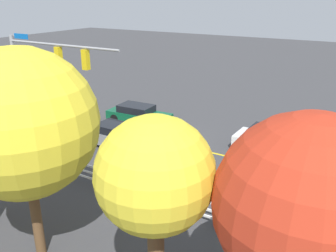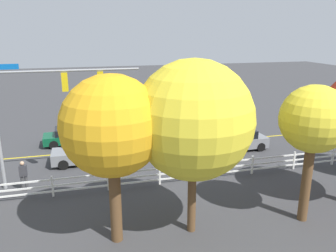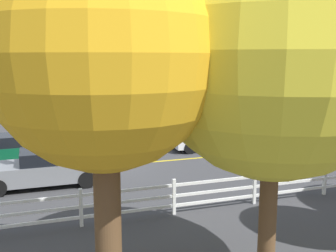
{
  "view_description": "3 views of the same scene",
  "coord_description": "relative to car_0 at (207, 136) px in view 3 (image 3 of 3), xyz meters",
  "views": [
    {
      "loc": [
        -11.22,
        18.03,
        8.85
      ],
      "look_at": [
        -1.65,
        1.83,
        1.91
      ],
      "focal_mm": 38.4,
      "sensor_mm": 36.0,
      "label": 1
    },
    {
      "loc": [
        2.35,
        23.34,
        8.43
      ],
      "look_at": [
        -3.07,
        2.44,
        2.24
      ],
      "focal_mm": 35.66,
      "sensor_mm": 36.0,
      "label": 2
    },
    {
      "loc": [
        2.55,
        17.85,
        4.9
      ],
      "look_at": [
        -3.01,
        1.59,
        1.98
      ],
      "focal_mm": 43.15,
      "sensor_mm": 36.0,
      "label": 3
    }
  ],
  "objects": [
    {
      "name": "ground_plane",
      "position": [
        6.4,
        1.81,
        -0.71
      ],
      "size": [
        120.0,
        120.0,
        0.0
      ],
      "primitive_type": "plane",
      "color": "#38383A"
    },
    {
      "name": "car_3",
      "position": [
        9.58,
        -0.32,
        -0.05
      ],
      "size": [
        4.76,
        2.0,
        1.32
      ],
      "rotation": [
        0.0,
        0.0,
        3.18
      ],
      "color": "#0C4C2D",
      "rests_on": "ground_plane"
    },
    {
      "name": "car_1",
      "position": [
        -2.07,
        3.95,
        0.01
      ],
      "size": [
        4.24,
        2.19,
        1.5
      ],
      "rotation": [
        0.0,
        0.0,
        0.05
      ],
      "color": "slate",
      "rests_on": "ground_plane"
    },
    {
      "name": "lane_center_stripe",
      "position": [
        2.4,
        1.81,
        -0.7
      ],
      "size": [
        28.0,
        0.16,
        0.01
      ],
      "primitive_type": "cube",
      "color": "gold",
      "rests_on": "ground_plane"
    },
    {
      "name": "tree_4",
      "position": [
        4.55,
        13.01,
        4.29
      ],
      "size": [
        4.87,
        4.87,
        7.45
      ],
      "color": "brown",
      "rests_on": "ground_plane"
    },
    {
      "name": "white_rail_fence",
      "position": [
        3.4,
        8.23,
        -0.1
      ],
      "size": [
        26.1,
        0.1,
        1.15
      ],
      "color": "white",
      "rests_on": "ground_plane"
    },
    {
      "name": "tree_0",
      "position": [
        7.76,
        12.88,
        4.22
      ],
      "size": [
        3.96,
        3.96,
        6.94
      ],
      "color": "brown",
      "rests_on": "ground_plane"
    },
    {
      "name": "car_0",
      "position": [
        0.0,
        0.0,
        0.0
      ],
      "size": [
        4.05,
        2.09,
        1.46
      ],
      "rotation": [
        0.0,
        0.0,
        3.11
      ],
      "color": "silver",
      "rests_on": "ground_plane"
    },
    {
      "name": "car_2",
      "position": [
        8.62,
        3.88,
        -0.02
      ],
      "size": [
        4.61,
        1.84,
        1.41
      ],
      "rotation": [
        0.0,
        0.0,
        -0.0
      ],
      "color": "slate",
      "rests_on": "ground_plane"
    }
  ]
}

